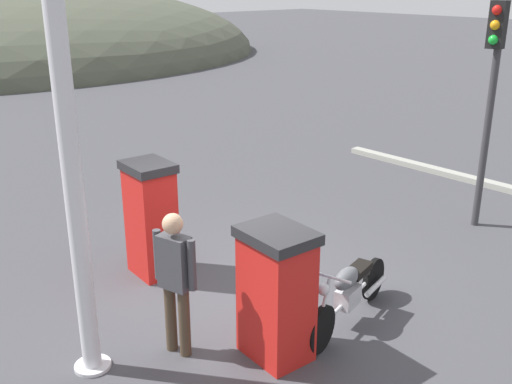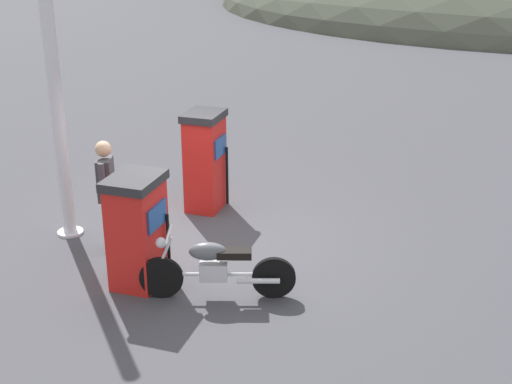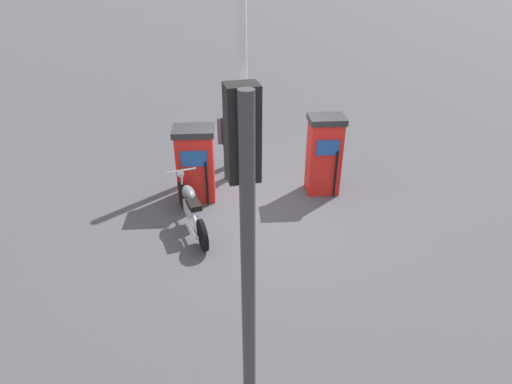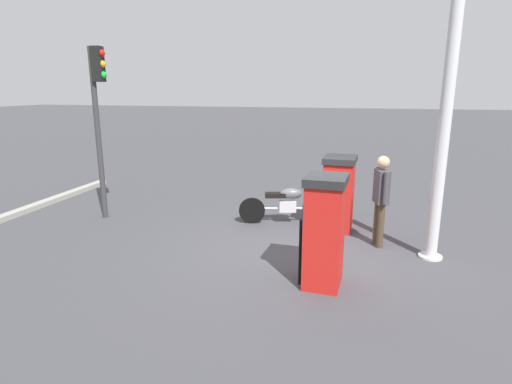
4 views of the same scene
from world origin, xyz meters
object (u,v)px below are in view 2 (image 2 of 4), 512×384
at_px(motorcycle_near_pump, 215,267).
at_px(fuel_pump_near, 138,230).
at_px(fuel_pump_far, 205,160).
at_px(attendant_person, 107,189).
at_px(canopy_support_pole, 55,89).

bearing_deg(motorcycle_near_pump, fuel_pump_near, 174.83).
relative_size(fuel_pump_far, attendant_person, 0.98).
xyz_separation_m(attendant_person, canopy_support_pole, (-0.89, 0.36, 1.31)).
xyz_separation_m(fuel_pump_near, canopy_support_pole, (-1.70, 1.12, 1.51)).
bearing_deg(attendant_person, canopy_support_pole, 157.72).
xyz_separation_m(motorcycle_near_pump, attendant_person, (-1.92, 0.85, 0.54)).
bearing_deg(fuel_pump_near, fuel_pump_far, 90.00).
xyz_separation_m(fuel_pump_far, canopy_support_pole, (-1.70, -1.53, 1.45)).
bearing_deg(fuel_pump_far, canopy_support_pole, -138.15).
height_order(fuel_pump_near, fuel_pump_far, fuel_pump_far).
xyz_separation_m(fuel_pump_far, motorcycle_near_pump, (1.10, -2.74, -0.40)).
relative_size(fuel_pump_near, canopy_support_pole, 0.32).
distance_m(motorcycle_near_pump, attendant_person, 2.16).
xyz_separation_m(fuel_pump_near, fuel_pump_far, (-0.00, 2.64, 0.07)).
relative_size(fuel_pump_far, canopy_support_pole, 0.35).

